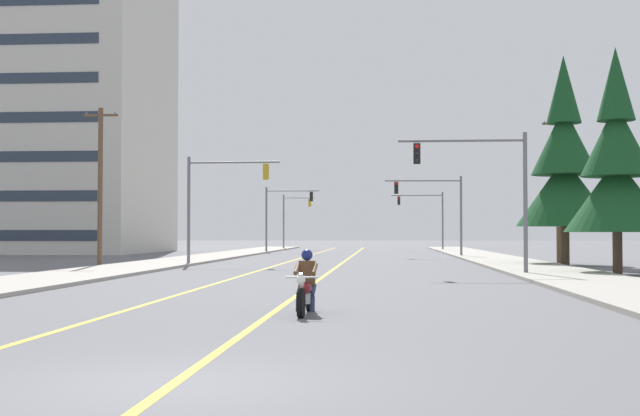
# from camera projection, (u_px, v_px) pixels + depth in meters

# --- Properties ---
(ground_plane) EXTENTS (400.00, 400.00, 0.00)m
(ground_plane) POSITION_uv_depth(u_px,v_px,m) (162.00, 385.00, 9.97)
(ground_plane) COLOR #5B5B60
(lane_stripe_center) EXTENTS (0.16, 100.00, 0.01)m
(lane_stripe_center) POSITION_uv_depth(u_px,v_px,m) (345.00, 261.00, 54.81)
(lane_stripe_center) COLOR yellow
(lane_stripe_center) RESTS_ON ground
(lane_stripe_left) EXTENTS (0.16, 100.00, 0.01)m
(lane_stripe_left) POSITION_uv_depth(u_px,v_px,m) (292.00, 261.00, 55.08)
(lane_stripe_left) COLOR yellow
(lane_stripe_left) RESTS_ON ground
(sidewalk_kerb_right) EXTENTS (4.40, 110.00, 0.14)m
(sidewalk_kerb_right) POSITION_uv_depth(u_px,v_px,m) (512.00, 263.00, 49.05)
(sidewalk_kerb_right) COLOR #9E998E
(sidewalk_kerb_right) RESTS_ON ground
(sidewalk_kerb_left) EXTENTS (4.40, 110.00, 0.14)m
(sidewalk_kerb_left) POSITION_uv_depth(u_px,v_px,m) (172.00, 262.00, 50.62)
(sidewalk_kerb_left) COLOR #9E998E
(sidewalk_kerb_left) RESTS_ON ground
(motorcycle_with_rider) EXTENTS (0.70, 2.19, 1.46)m
(motorcycle_with_rider) POSITION_uv_depth(u_px,v_px,m) (306.00, 288.00, 18.72)
(motorcycle_with_rider) COLOR black
(motorcycle_with_rider) RESTS_ON ground
(traffic_signal_near_right) EXTENTS (5.57, 0.37, 6.20)m
(traffic_signal_near_right) POSITION_uv_depth(u_px,v_px,m) (487.00, 180.00, 35.98)
(traffic_signal_near_right) COLOR slate
(traffic_signal_near_right) RESTS_ON ground
(traffic_signal_near_left) EXTENTS (5.35, 0.40, 6.20)m
(traffic_signal_near_left) POSITION_uv_depth(u_px,v_px,m) (215.00, 193.00, 47.21)
(traffic_signal_near_left) COLOR slate
(traffic_signal_near_left) RESTS_ON ground
(traffic_signal_mid_right) EXTENTS (5.91, 0.66, 6.20)m
(traffic_signal_mid_right) POSITION_uv_depth(u_px,v_px,m) (438.00, 203.00, 63.55)
(traffic_signal_mid_right) COLOR slate
(traffic_signal_mid_right) RESTS_ON ground
(traffic_signal_mid_left) EXTENTS (5.12, 0.46, 6.20)m
(traffic_signal_mid_left) POSITION_uv_depth(u_px,v_px,m) (282.00, 209.00, 78.69)
(traffic_signal_mid_left) COLOR slate
(traffic_signal_mid_left) RESTS_ON ground
(traffic_signal_far_right) EXTENTS (5.52, 0.37, 6.20)m
(traffic_signal_far_right) POSITION_uv_depth(u_px,v_px,m) (427.00, 211.00, 88.03)
(traffic_signal_far_right) COLOR slate
(traffic_signal_far_right) RESTS_ON ground
(traffic_signal_far_left) EXTENTS (3.62, 0.43, 6.20)m
(traffic_signal_far_left) POSITION_uv_depth(u_px,v_px,m) (292.00, 214.00, 94.18)
(traffic_signal_far_left) COLOR slate
(traffic_signal_far_left) RESTS_ON ground
(utility_pole_left_near) EXTENTS (1.90, 0.26, 8.67)m
(utility_pole_left_near) POSITION_uv_depth(u_px,v_px,m) (100.00, 184.00, 45.20)
(utility_pole_left_near) COLOR brown
(utility_pole_left_near) RESTS_ON ground
(utility_pole_right_far) EXTENTS (1.88, 0.26, 9.01)m
(utility_pole_right_far) POSITION_uv_depth(u_px,v_px,m) (558.00, 187.00, 51.28)
(utility_pole_right_far) COLOR brown
(utility_pole_right_far) RESTS_ON ground
(conifer_tree_right_verge_near) EXTENTS (4.59, 4.59, 10.11)m
(conifer_tree_right_verge_near) POSITION_uv_depth(u_px,v_px,m) (617.00, 170.00, 36.73)
(conifer_tree_right_verge_near) COLOR #4C3828
(conifer_tree_right_verge_near) RESTS_ON ground
(conifer_tree_right_verge_far) EXTENTS (5.46, 5.46, 12.01)m
(conifer_tree_right_verge_far) POSITION_uv_depth(u_px,v_px,m) (564.00, 169.00, 47.27)
(conifer_tree_right_verge_far) COLOR #4C3828
(conifer_tree_right_verge_far) RESTS_ON ground
(apartment_building_far_left_block) EXTENTS (25.17, 19.19, 30.08)m
(apartment_building_far_left_block) POSITION_uv_depth(u_px,v_px,m) (26.00, 95.00, 79.41)
(apartment_building_far_left_block) COLOR beige
(apartment_building_far_left_block) RESTS_ON ground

